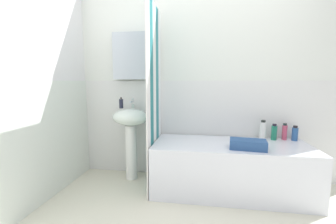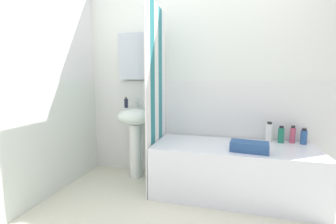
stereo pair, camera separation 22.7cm
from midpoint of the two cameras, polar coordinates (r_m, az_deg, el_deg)
wall_back_tiled at (r=2.78m, az=11.57°, el=6.53°), size 3.60×0.18×2.40m
wall_left_tiled at (r=2.50m, az=-27.51°, el=5.21°), size 0.07×1.81×2.40m
sink at (r=2.77m, az=-6.09°, el=-3.88°), size 0.44×0.34×0.87m
faucet at (r=2.81m, az=-5.57°, el=2.31°), size 0.03×0.12×0.12m
soap_dispenser at (r=2.82m, az=-8.30°, el=2.26°), size 0.05×0.05×0.14m
bathtub at (r=2.56m, az=18.52°, el=-13.84°), size 1.63×0.69×0.53m
shower_curtain at (r=2.47m, az=-0.36°, el=3.32°), size 0.01×0.69×2.00m
conditioner_bottle at (r=2.84m, az=33.18°, el=-5.29°), size 0.06×0.06×0.17m
lotion_bottle at (r=2.83m, az=31.10°, el=-4.99°), size 0.05×0.05×0.19m
shampoo_bottle at (r=2.77m, az=28.86°, el=-5.11°), size 0.06×0.06×0.18m
body_wash_bottle at (r=2.74m, az=26.42°, el=-4.68°), size 0.07×0.07×0.22m
towel_folded at (r=2.32m, az=22.57°, el=-8.13°), size 0.36×0.22×0.09m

